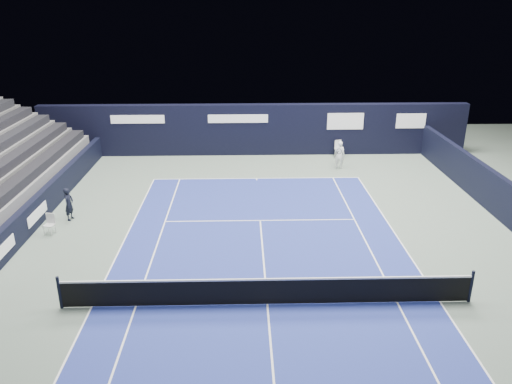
# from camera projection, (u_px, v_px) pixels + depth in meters

# --- Properties ---
(ground) EXTENTS (48.00, 48.00, 0.00)m
(ground) POSITION_uv_depth(u_px,v_px,m) (265.00, 272.00, 17.53)
(ground) COLOR #56665C
(ground) RESTS_ON ground
(court_surface) EXTENTS (10.97, 23.77, 0.01)m
(court_surface) POSITION_uv_depth(u_px,v_px,m) (267.00, 304.00, 15.66)
(court_surface) COLOR navy
(court_surface) RESTS_ON ground
(enclosure_wall_right) EXTENTS (0.30, 22.00, 1.80)m
(enclosure_wall_right) POSITION_uv_depth(u_px,v_px,m) (507.00, 202.00, 21.20)
(enclosure_wall_right) COLOR black
(enclosure_wall_right) RESTS_ON ground
(folding_chair_back_a) EXTENTS (0.55, 0.57, 0.99)m
(folding_chair_back_a) POSITION_uv_depth(u_px,v_px,m) (338.00, 146.00, 30.41)
(folding_chair_back_a) COLOR white
(folding_chair_back_a) RESTS_ON ground
(folding_chair_back_b) EXTENTS (0.42, 0.40, 0.93)m
(folding_chair_back_b) POSITION_uv_depth(u_px,v_px,m) (339.00, 149.00, 30.18)
(folding_chair_back_b) COLOR white
(folding_chair_back_b) RESTS_ON ground
(line_judge_chair) EXTENTS (0.44, 0.43, 0.86)m
(line_judge_chair) POSITION_uv_depth(u_px,v_px,m) (50.00, 222.00, 20.29)
(line_judge_chair) COLOR silver
(line_judge_chair) RESTS_ON ground
(line_judge) EXTENTS (0.44, 0.59, 1.45)m
(line_judge) POSITION_uv_depth(u_px,v_px,m) (69.00, 204.00, 21.50)
(line_judge) COLOR black
(line_judge) RESTS_ON ground
(court_markings) EXTENTS (11.03, 23.83, 0.00)m
(court_markings) POSITION_uv_depth(u_px,v_px,m) (267.00, 304.00, 15.66)
(court_markings) COLOR white
(court_markings) RESTS_ON court_surface
(tennis_net) EXTENTS (12.90, 0.10, 1.10)m
(tennis_net) POSITION_uv_depth(u_px,v_px,m) (267.00, 291.00, 15.48)
(tennis_net) COLOR black
(tennis_net) RESTS_ON ground
(back_sponsor_wall) EXTENTS (26.00, 0.63, 3.10)m
(back_sponsor_wall) POSITION_uv_depth(u_px,v_px,m) (255.00, 129.00, 30.50)
(back_sponsor_wall) COLOR black
(back_sponsor_wall) RESTS_ON ground
(side_barrier_left) EXTENTS (0.33, 22.00, 1.20)m
(side_barrier_left) POSITION_uv_depth(u_px,v_px,m) (33.00, 214.00, 20.78)
(side_barrier_left) COLOR black
(side_barrier_left) RESTS_ON ground
(tennis_player) EXTENTS (0.67, 0.89, 1.59)m
(tennis_player) POSITION_uv_depth(u_px,v_px,m) (340.00, 155.00, 28.15)
(tennis_player) COLOR white
(tennis_player) RESTS_ON ground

